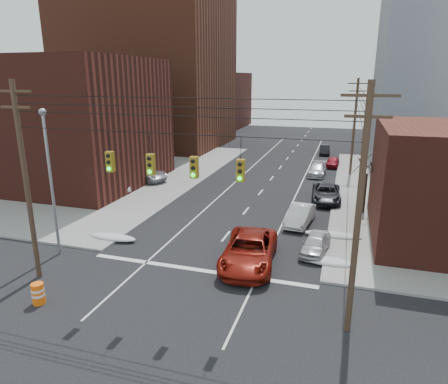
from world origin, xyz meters
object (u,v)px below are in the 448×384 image
Objects in this scene: parked_car_b at (300,215)px; lot_car_d at (120,172)px; parked_car_e at (333,162)px; parked_car_f at (325,150)px; parked_car_d at (317,170)px; construction_barrel at (38,293)px; parked_car_a at (315,244)px; lot_car_a at (111,186)px; lot_car_b at (145,174)px; parked_car_c at (326,193)px; red_pickup at (249,251)px; lot_car_c at (91,172)px.

lot_car_d reaches higher than parked_car_b.
parked_car_f is (-1.55, 8.62, 0.02)m from parked_car_e.
parked_car_d is 4.30× the size of construction_barrel.
parked_car_b reaches higher than parked_car_a.
lot_car_a reaches higher than parked_car_e.
parked_car_b is at bearing 53.67° from construction_barrel.
lot_car_d is at bearing 107.30° from lot_car_b.
parked_car_d is 1.17× the size of parked_car_f.
lot_car_b is (-19.43, 1.63, 0.15)m from parked_car_c.
parked_car_c is at bearing -75.12° from lot_car_b.
lot_car_a is at bearing 177.32° from parked_car_b.
parked_car_a is at bearing 38.58° from construction_barrel.
parked_car_b is (2.15, 7.94, -0.17)m from red_pickup.
parked_car_f is at bearing -55.14° from lot_car_d.
lot_car_b reaches higher than lot_car_d.
parked_car_e is at bearing -34.82° from lot_car_b.
construction_barrel is (-11.30, -32.21, -0.12)m from parked_car_d.
construction_barrel is at bearing -106.49° from parked_car_e.
lot_car_a is 5.25m from lot_car_b.
lot_car_b is (-19.38, -13.83, 0.27)m from parked_car_e.
parked_car_d is 23.23m from lot_car_a.
parked_car_e is 0.93× the size of parked_car_f.
red_pickup is at bearing -108.20° from parked_car_c.
lot_car_c is (-5.64, 4.74, -0.04)m from lot_car_a.
parked_car_f is 0.95× the size of lot_car_c.
parked_car_c is 1.37× the size of lot_car_a.
lot_car_a is (-18.79, -13.66, 0.12)m from parked_car_d.
lot_car_a is at bearing -128.50° from parked_car_f.
parked_car_d reaches higher than parked_car_f.
parked_car_a reaches higher than construction_barrel.
lot_car_c is at bearing 119.41° from construction_barrel.
parked_car_f is 28.67m from lot_car_b.
parked_car_d is 1.14× the size of lot_car_d.
lot_car_c is at bearing 139.13° from red_pickup.
red_pickup is at bearing 39.06° from construction_barrel.
lot_car_b reaches higher than parked_car_b.
lot_car_c is at bearing 113.31° from lot_car_b.
parked_car_c is 1.16× the size of parked_car_d.
parked_car_c is 1.35× the size of parked_car_f.
lot_car_c is at bearing 65.97° from lot_car_a.
lot_car_c is at bearing 168.97° from parked_car_b.
red_pickup is 11.79m from construction_barrel.
lot_car_d is at bearing 133.49° from red_pickup.
lot_car_b is 6.61m from lot_car_c.
parked_car_d is 22.58m from lot_car_d.
lot_car_b is at bearing -104.31° from lot_car_d.
parked_car_c is at bearing -64.18° from lot_car_a.
parked_car_a is 0.95× the size of parked_car_f.
construction_barrel is (13.13, -23.29, -0.20)m from lot_car_c.
parked_car_b is 19.07m from construction_barrel.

